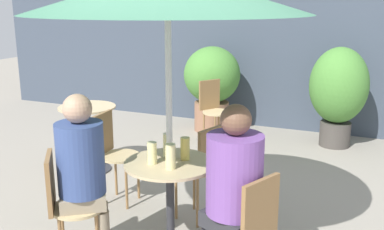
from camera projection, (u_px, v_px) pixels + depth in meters
The scene contains 16 objects.
storefront_wall at pixel (290, 25), 6.27m from camera, with size 10.00×0.06×3.00m.
cafe_table_near at pixel (170, 193), 3.22m from camera, with size 0.65×0.65×0.73m.
cafe_table_far at pixel (88, 128), 4.89m from camera, with size 0.61×0.61×0.73m.
bistro_chair_0 at pixel (65, 200), 3.06m from camera, with size 0.42×0.42×0.84m.
bistro_chair_1 at pixel (249, 226), 2.70m from camera, with size 0.41×0.40×0.84m.
bistro_chair_2 at pixel (213, 106), 5.76m from camera, with size 0.42×0.41×0.84m.
bistro_chair_3 at pixel (112, 148), 4.12m from camera, with size 0.37×0.37×0.84m.
bistro_chair_4 at pixel (203, 164), 3.72m from camera, with size 0.40×0.39×0.84m.
seated_person_0 at pixel (83, 167), 3.03m from camera, with size 0.41×0.40×1.25m.
seated_person_1 at pixel (233, 185), 2.74m from camera, with size 0.42×0.40×1.25m.
beer_glass_0 at pixel (171, 156), 3.02m from camera, with size 0.07×0.07×0.17m.
beer_glass_1 at pixel (185, 148), 3.20m from camera, with size 0.07×0.07×0.16m.
beer_glass_2 at pixel (168, 145), 3.26m from camera, with size 0.07×0.07×0.17m.
beer_glass_3 at pixel (152, 153), 3.12m from camera, with size 0.07×0.07×0.16m.
potted_plant_0 at pixel (212, 82), 6.37m from camera, with size 0.80×0.80×1.21m.
potted_plant_1 at pixel (338, 89), 5.67m from camera, with size 0.73×0.73×1.28m.
Camera 1 is at (1.26, -2.52, 1.84)m, focal length 42.00 mm.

